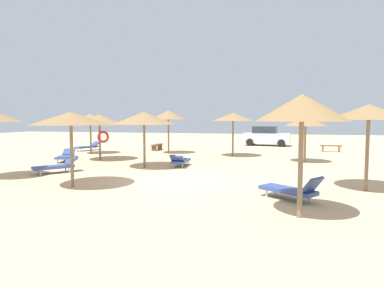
% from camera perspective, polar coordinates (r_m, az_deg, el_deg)
% --- Properties ---
extents(ground_plane, '(80.00, 80.00, 0.00)m').
position_cam_1_polar(ground_plane, '(13.25, -3.09, -6.15)').
color(ground_plane, '#D1B284').
extents(parasol_0, '(3.07, 3.07, 2.75)m').
position_cam_1_polar(parasol_0, '(16.43, -8.20, 4.39)').
color(parasol_0, '#75604C').
rests_on(parasol_0, ground).
extents(parasol_1, '(2.42, 2.42, 2.74)m').
position_cam_1_polar(parasol_1, '(23.85, -17.02, 4.26)').
color(parasol_1, '#75604C').
rests_on(parasol_1, ground).
extents(parasol_3, '(2.91, 2.91, 2.66)m').
position_cam_1_polar(parasol_3, '(20.02, -15.56, 3.98)').
color(parasol_3, '#75604C').
rests_on(parasol_3, ground).
extents(parasol_4, '(2.21, 2.21, 3.01)m').
position_cam_1_polar(parasol_4, '(8.42, 18.30, 5.83)').
color(parasol_4, '#75604C').
rests_on(parasol_4, ground).
extents(parasol_5, '(2.30, 2.30, 2.54)m').
position_cam_1_polar(parasol_5, '(19.32, 18.87, 3.69)').
color(parasol_5, '#75604C').
rests_on(parasol_5, ground).
extents(parasol_6, '(2.42, 2.42, 2.98)m').
position_cam_1_polar(parasol_6, '(23.03, -4.06, 4.97)').
color(parasol_6, '#75604C').
rests_on(parasol_6, ground).
extents(parasol_7, '(2.69, 2.69, 2.78)m').
position_cam_1_polar(parasol_7, '(21.33, 7.04, 4.60)').
color(parasol_7, '#75604C').
rests_on(parasol_7, ground).
extents(parasol_8, '(2.75, 2.75, 2.65)m').
position_cam_1_polar(parasol_8, '(12.37, -20.03, 4.08)').
color(parasol_8, '#75604C').
rests_on(parasol_8, ground).
extents(parasol_9, '(2.59, 2.59, 2.89)m').
position_cam_1_polar(parasol_9, '(12.44, 28.00, 4.79)').
color(parasol_9, '#75604C').
rests_on(parasol_9, ground).
extents(lounger_0, '(0.68, 1.91, 0.69)m').
position_cam_1_polar(lounger_0, '(16.77, -1.99, -2.83)').
color(lounger_0, '#33478C').
rests_on(lounger_0, ground).
extents(lounger_1, '(1.38, 2.00, 0.67)m').
position_cam_1_polar(lounger_1, '(26.33, -17.36, -0.40)').
color(lounger_1, '#33478C').
rests_on(lounger_1, ground).
extents(lounger_2, '(1.65, 1.88, 0.74)m').
position_cam_1_polar(lounger_2, '(16.02, -22.15, -3.48)').
color(lounger_2, '#33478C').
rests_on(lounger_2, ground).
extents(lounger_3, '(1.21, 2.01, 0.66)m').
position_cam_1_polar(lounger_3, '(20.15, -20.80, -1.91)').
color(lounger_3, '#33478C').
rests_on(lounger_3, ground).
extents(lounger_4, '(1.86, 1.62, 0.80)m').
position_cam_1_polar(lounger_4, '(10.39, 16.68, -7.45)').
color(lounger_4, '#33478C').
rests_on(lounger_4, ground).
extents(bench_0, '(0.49, 1.52, 0.49)m').
position_cam_1_polar(bench_0, '(25.34, -6.02, -0.33)').
color(bench_0, brown).
rests_on(bench_0, ground).
extents(bench_1, '(1.54, 0.57, 0.49)m').
position_cam_1_polar(bench_1, '(26.19, 22.69, -0.49)').
color(bench_1, brown).
rests_on(bench_1, ground).
extents(parked_car, '(4.19, 2.41, 1.72)m').
position_cam_1_polar(parked_car, '(30.38, 12.61, 1.27)').
color(parked_car, silver).
rests_on(parked_car, ground).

